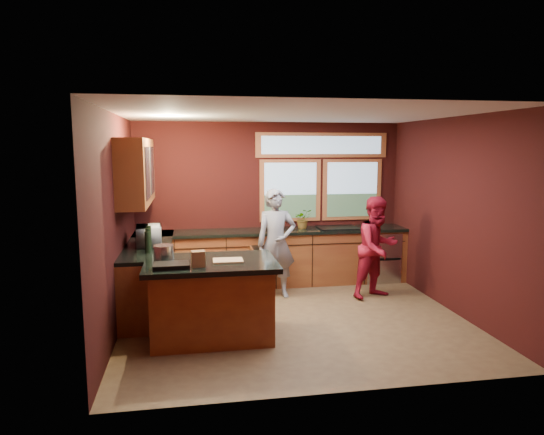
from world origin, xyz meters
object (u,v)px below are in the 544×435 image
object	(u,v)px
island	(211,299)
person_red	(377,247)
stock_pot	(164,253)
person_grey	(276,244)
cutting_board	(228,260)

from	to	relation	value
island	person_red	xyz separation A→B (m)	(2.56, 1.18, 0.30)
person_red	stock_pot	bearing A→B (deg)	176.96
person_grey	stock_pot	bearing A→B (deg)	-142.71
person_red	island	bearing A→B (deg)	-176.63
stock_pot	island	bearing A→B (deg)	-15.26
island	stock_pot	xyz separation A→B (m)	(-0.55, 0.15, 0.56)
person_red	cutting_board	bearing A→B (deg)	-173.86
island	person_grey	bearing A→B (deg)	54.19
cutting_board	stock_pot	xyz separation A→B (m)	(-0.75, 0.20, 0.08)
island	cutting_board	size ratio (longest dim) A/B	4.43
island	person_grey	distance (m)	1.83
island	person_grey	xyz separation A→B (m)	(1.05, 1.46, 0.35)
cutting_board	stock_pot	world-z (taller)	stock_pot
person_grey	stock_pot	world-z (taller)	person_grey
person_grey	island	bearing A→B (deg)	-127.75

